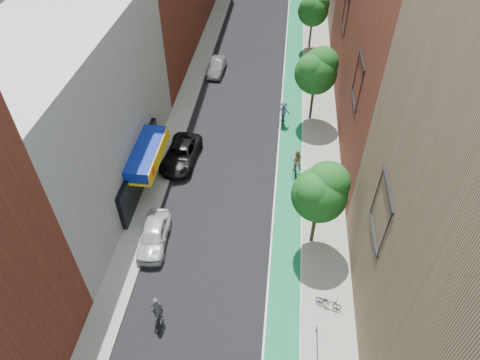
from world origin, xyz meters
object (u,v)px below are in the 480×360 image
(parked_car_white, at_px, (154,235))
(cyclist_lane_far, at_px, (283,114))
(parked_car_silver, at_px, (217,67))
(cyclist_lane_mid, at_px, (299,193))
(parked_car_black, at_px, (181,154))
(cyclist_lane_near, at_px, (296,163))
(cyclist_lead, at_px, (158,314))

(parked_car_white, distance_m, cyclist_lane_far, 16.29)
(parked_car_silver, height_order, cyclist_lane_mid, cyclist_lane_mid)
(parked_car_white, relative_size, cyclist_lane_far, 1.96)
(parked_car_silver, bearing_deg, parked_car_white, -89.42)
(parked_car_black, xyz_separation_m, cyclist_lane_far, (7.80, 6.04, 0.25))
(cyclist_lane_near, distance_m, cyclist_lane_mid, 3.02)
(parked_car_black, bearing_deg, cyclist_lane_far, 42.06)
(parked_car_silver, bearing_deg, cyclist_lead, -85.68)
(parked_car_black, relative_size, cyclist_lane_mid, 2.65)
(parked_car_white, height_order, cyclist_lane_mid, cyclist_lane_mid)
(cyclist_lane_mid, bearing_deg, cyclist_lane_far, -69.23)
(parked_car_black, distance_m, cyclist_lane_near, 9.04)
(parked_car_black, relative_size, parked_car_silver, 1.29)
(cyclist_lane_far, bearing_deg, cyclist_lane_near, 101.65)
(parked_car_silver, xyz_separation_m, cyclist_lane_far, (7.12, -8.28, 0.31))
(cyclist_lead, relative_size, cyclist_lane_near, 0.97)
(parked_car_black, bearing_deg, cyclist_lane_near, 2.04)
(cyclist_lead, relative_size, cyclist_lane_far, 0.98)
(parked_car_white, distance_m, parked_car_silver, 22.60)
(cyclist_lane_near, bearing_deg, cyclist_lane_mid, 88.72)
(parked_car_black, height_order, cyclist_lead, cyclist_lead)
(parked_car_white, height_order, parked_car_black, parked_car_white)
(parked_car_silver, bearing_deg, cyclist_lane_near, -58.08)
(cyclist_lane_near, bearing_deg, parked_car_black, -8.81)
(parked_car_silver, bearing_deg, parked_car_black, -90.41)
(cyclist_lead, height_order, cyclist_lane_near, cyclist_lane_near)
(cyclist_lead, relative_size, cyclist_lane_mid, 1.09)
(cyclist_lane_near, height_order, cyclist_lane_far, cyclist_lane_near)
(cyclist_lead, bearing_deg, parked_car_white, -85.44)
(cyclist_lane_mid, xyz_separation_m, cyclist_lane_far, (-1.50, 9.39, 0.23))
(parked_car_white, bearing_deg, cyclist_lane_far, 57.64)
(parked_car_white, height_order, cyclist_lead, cyclist_lead)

